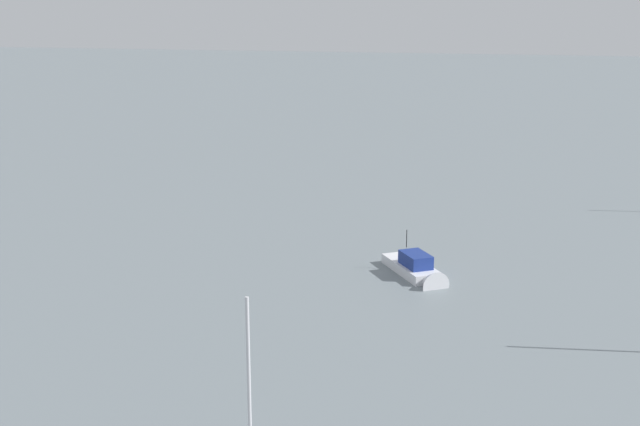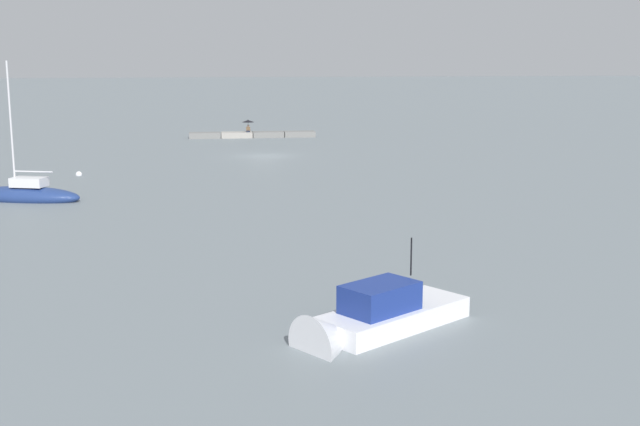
# 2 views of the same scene
# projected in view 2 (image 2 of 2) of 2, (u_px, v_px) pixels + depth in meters

# --- Properties ---
(ground_plane) EXTENTS (500.00, 500.00, 0.00)m
(ground_plane) POSITION_uv_depth(u_px,v_px,m) (265.00, 156.00, 69.30)
(ground_plane) COLOR slate
(seawall_pier) EXTENTS (12.91, 1.65, 0.58)m
(seawall_pier) POSITION_uv_depth(u_px,v_px,m) (253.00, 135.00, 84.83)
(seawall_pier) COLOR slate
(seawall_pier) RESTS_ON ground_plane
(person_seated_brown_left) EXTENTS (0.44, 0.63, 0.73)m
(person_seated_brown_left) POSITION_uv_depth(u_px,v_px,m) (248.00, 130.00, 84.55)
(person_seated_brown_left) COLOR #1E2333
(person_seated_brown_left) RESTS_ON seawall_pier
(umbrella_open_black) EXTENTS (1.26, 1.26, 1.28)m
(umbrella_open_black) POSITION_uv_depth(u_px,v_px,m) (248.00, 121.00, 84.49)
(umbrella_open_black) COLOR black
(umbrella_open_black) RESTS_ON seawall_pier
(sailboat_navy_mid) EXTENTS (7.15, 3.98, 8.40)m
(sailboat_navy_mid) POSITION_uv_depth(u_px,v_px,m) (25.00, 195.00, 48.12)
(sailboat_navy_mid) COLOR navy
(sailboat_navy_mid) RESTS_ON ground_plane
(motorboat_white_near) EXTENTS (6.13, 5.02, 3.45)m
(motorboat_white_near) POSITION_uv_depth(u_px,v_px,m) (371.00, 323.00, 25.05)
(motorboat_white_near) COLOR silver
(motorboat_white_near) RESTS_ON ground_plane
(mooring_buoy_near) EXTENTS (0.45, 0.45, 0.45)m
(mooring_buoy_near) POSITION_uv_depth(u_px,v_px,m) (79.00, 174.00, 58.09)
(mooring_buoy_near) COLOR white
(mooring_buoy_near) RESTS_ON ground_plane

